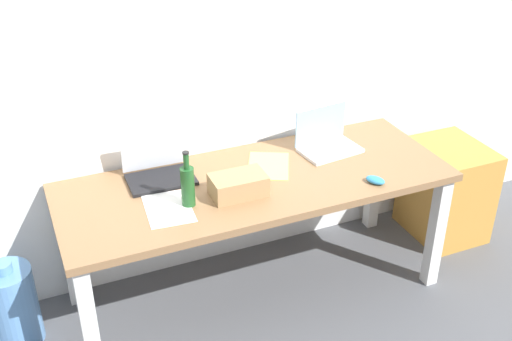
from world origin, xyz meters
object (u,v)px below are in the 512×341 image
Objects in this scene: computer_mouse at (375,180)px; laptop_right at (327,141)px; cardboard_box at (238,185)px; desk at (256,194)px; laptop_left at (158,169)px; water_cooler_jug at (12,306)px; beer_bottle at (188,185)px; filing_cabinet at (446,190)px.

laptop_right is at bearing 66.45° from computer_mouse.
cardboard_box reaches higher than computer_mouse.
desk is 5.95× the size of laptop_left.
laptop_right reaches higher than water_cooler_jug.
computer_mouse is 0.38× the size of cardboard_box.
laptop_left is 0.98× the size of laptop_right.
computer_mouse is (0.53, -0.27, 0.10)m from desk.
beer_bottle is at bearing -14.42° from water_cooler_jug.
filing_cabinet is (1.45, 0.18, -0.48)m from cardboard_box.
computer_mouse is 0.97m from filing_cabinet.
laptop_right is 0.91m from beer_bottle.
beer_bottle is at bearing 179.04° from cardboard_box.
beer_bottle is 0.47× the size of filing_cabinet.
cardboard_box is 0.55× the size of water_cooler_jug.
beer_bottle reaches higher than filing_cabinet.
desk is 4.15× the size of water_cooler_jug.
beer_bottle is 0.94m from computer_mouse.
beer_bottle reaches higher than laptop_left.
filing_cabinet is (1.76, -0.13, -0.48)m from laptop_left.
water_cooler_jug is (-1.12, 0.23, -0.56)m from cardboard_box.
laptop_left is 0.93m from laptop_right.
water_cooler_jug is 2.58m from filing_cabinet.
computer_mouse reaches higher than filing_cabinet.
water_cooler_jug is at bearing 168.50° from cardboard_box.
laptop_left reaches higher than water_cooler_jug.
beer_bottle is at bearing -78.75° from laptop_left.
beer_bottle is (0.06, -0.30, 0.06)m from laptop_left.
laptop_right is 0.96m from filing_cabinet.
water_cooler_jug is (-0.81, -0.08, -0.56)m from laptop_left.
laptop_left reaches higher than desk.
laptop_left reaches higher than cardboard_box.
computer_mouse is at bearing -83.42° from laptop_right.
beer_bottle is at bearing -174.16° from filing_cabinet.
water_cooler_jug is at bearing 165.58° from beer_bottle.
filing_cabinet is at bearing 6.99° from cardboard_box.
laptop_right reaches higher than computer_mouse.
laptop_left is 0.70× the size of water_cooler_jug.
computer_mouse reaches higher than water_cooler_jug.
computer_mouse is 1.91m from water_cooler_jug.
laptop_right is at bearing -3.54° from laptop_left.
cardboard_box is (0.25, -0.00, -0.06)m from beer_bottle.
water_cooler_jug is at bearing 174.15° from desk.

